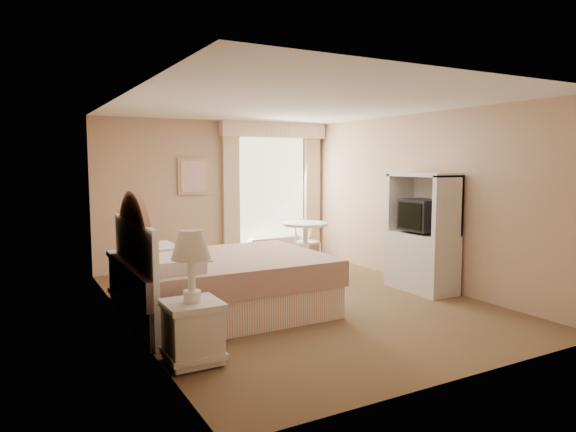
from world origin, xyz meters
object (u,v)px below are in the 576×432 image
nightstand_near (192,315)px  round_table (305,239)px  nightstand_far (132,262)px  armoire (422,242)px  bed (217,283)px  cafe_chair (306,238)px

nightstand_near → round_table: bearing=45.1°
round_table → nightstand_far: bearing=-170.9°
nightstand_far → armoire: (3.65, -1.45, 0.19)m
bed → armoire: (2.92, -0.29, 0.30)m
cafe_chair → bed: bearing=-150.4°
cafe_chair → round_table: bearing=-131.8°
nightstand_near → nightstand_far: 2.44m
nightstand_near → round_table: nightstand_near is taller
bed → nightstand_near: bed is taller
nightstand_far → armoire: size_ratio=0.80×
nightstand_near → armoire: size_ratio=0.72×
round_table → cafe_chair: size_ratio=0.98×
nightstand_near → armoire: 3.79m
bed → cafe_chair: bearing=39.8°
nightstand_near → cafe_chair: nightstand_near is taller
round_table → armoire: bearing=-68.7°
bed → cafe_chair: 3.14m
cafe_chair → armoire: 2.37m
bed → cafe_chair: bed is taller
nightstand_near → armoire: armoire is taller
round_table → bed: bearing=-143.2°
bed → round_table: size_ratio=2.87×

